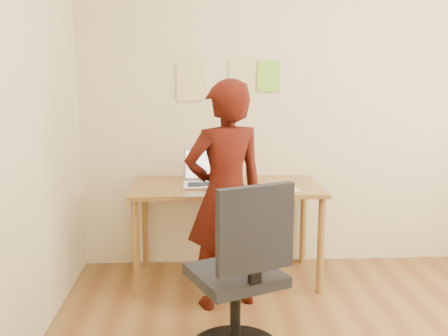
{
  "coord_description": "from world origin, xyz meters",
  "views": [
    {
      "loc": [
        -0.8,
        -2.25,
        1.55
      ],
      "look_at": [
        -0.64,
        0.95,
        0.95
      ],
      "focal_mm": 40.0,
      "sensor_mm": 36.0,
      "label": 1
    }
  ],
  "objects": [
    {
      "name": "wall_note_left",
      "position": [
        -0.87,
        1.74,
        1.5
      ],
      "size": [
        0.21,
        0.0,
        0.3
      ],
      "primitive_type": "cube",
      "color": "#D8CA81",
      "rests_on": "room"
    },
    {
      "name": "person",
      "position": [
        -0.63,
        0.95,
        0.76
      ],
      "size": [
        0.65,
        0.53,
        1.53
      ],
      "primitive_type": "imported",
      "rotation": [
        0.0,
        0.0,
        3.49
      ],
      "color": "#390D07",
      "rests_on": "ground"
    },
    {
      "name": "wall_note_mid",
      "position": [
        -0.45,
        1.74,
        1.52
      ],
      "size": [
        0.21,
        0.0,
        0.3
      ],
      "primitive_type": "cube",
      "color": "#D8CA81",
      "rests_on": "room"
    },
    {
      "name": "phone",
      "position": [
        -0.28,
        1.17,
        0.75
      ],
      "size": [
        0.12,
        0.15,
        0.01
      ],
      "rotation": [
        0.0,
        0.0,
        0.44
      ],
      "color": "black",
      "rests_on": "desk"
    },
    {
      "name": "office_chair",
      "position": [
        -0.58,
        0.27,
        0.43
      ],
      "size": [
        0.59,
        0.6,
        1.01
      ],
      "rotation": [
        0.0,
        0.0,
        0.42
      ],
      "color": "black",
      "rests_on": "ground"
    },
    {
      "name": "paper_sheet",
      "position": [
        -0.2,
        1.27,
        0.74
      ],
      "size": [
        0.25,
        0.32,
        0.0
      ],
      "primitive_type": "cube",
      "rotation": [
        0.0,
        0.0,
        0.19
      ],
      "color": "white",
      "rests_on": "desk"
    },
    {
      "name": "wall_note_right",
      "position": [
        -0.24,
        1.74,
        1.54
      ],
      "size": [
        0.18,
        0.0,
        0.24
      ],
      "primitive_type": "cube",
      "color": "#81DA31",
      "rests_on": "room"
    },
    {
      "name": "room",
      "position": [
        0.0,
        0.0,
        1.35
      ],
      "size": [
        3.58,
        3.58,
        2.78
      ],
      "color": "brown",
      "rests_on": "ground"
    },
    {
      "name": "desk",
      "position": [
        -0.6,
        1.38,
        0.65
      ],
      "size": [
        1.4,
        0.7,
        0.74
      ],
      "color": "olive",
      "rests_on": "ground"
    },
    {
      "name": "laptop",
      "position": [
        -0.74,
        1.4,
        0.79
      ],
      "size": [
        0.38,
        0.34,
        0.26
      ],
      "rotation": [
        0.0,
        0.0,
        0.03
      ],
      "color": "#B5B5BC",
      "rests_on": "desk"
    }
  ]
}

